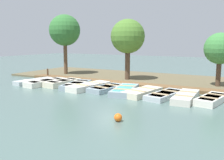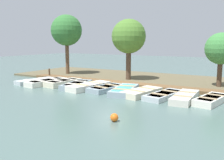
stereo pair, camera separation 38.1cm
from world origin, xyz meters
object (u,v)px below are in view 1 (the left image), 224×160
(rowboat_2, at_px, (62,83))
(rowboat_8, at_px, (165,95))
(rowboat_6, at_px, (125,90))
(park_tree_far_left, at_px, (65,31))
(park_tree_center, at_px, (220,49))
(rowboat_10, at_px, (212,99))
(buoy, at_px, (118,117))
(rowboat_0, at_px, (34,81))
(rowboat_1, at_px, (46,82))
(rowboat_3, at_px, (76,85))
(rowboat_4, at_px, (89,86))
(rowboat_7, at_px, (142,92))
(rowboat_5, at_px, (107,88))
(rowboat_9, at_px, (186,97))
(mooring_post_near, at_px, (48,73))
(park_tree_left, at_px, (128,37))

(rowboat_2, distance_m, rowboat_8, 8.12)
(rowboat_2, xyz_separation_m, rowboat_6, (0.15, 5.39, -0.03))
(park_tree_far_left, relative_size, park_tree_center, 1.49)
(rowboat_10, xyz_separation_m, buoy, (5.45, -2.99, -0.02))
(rowboat_6, relative_size, park_tree_far_left, 0.61)
(rowboat_0, bearing_deg, rowboat_1, 94.05)
(rowboat_3, height_order, rowboat_4, rowboat_4)
(rowboat_7, xyz_separation_m, rowboat_8, (-0.09, 1.44, -0.04))
(rowboat_7, bearing_deg, rowboat_3, -80.29)
(rowboat_5, relative_size, park_tree_far_left, 0.51)
(rowboat_9, relative_size, park_tree_far_left, 0.57)
(rowboat_5, bearing_deg, rowboat_7, 97.13)
(mooring_post_near, bearing_deg, rowboat_1, 41.31)
(buoy, relative_size, park_tree_center, 0.09)
(rowboat_9, height_order, buoy, rowboat_9)
(rowboat_5, xyz_separation_m, rowboat_8, (0.06, 4.12, -0.01))
(rowboat_5, height_order, rowboat_7, rowboat_7)
(rowboat_0, xyz_separation_m, rowboat_8, (-0.11, 10.82, -0.00))
(rowboat_10, xyz_separation_m, mooring_post_near, (-2.57, -14.60, 0.25))
(rowboat_9, xyz_separation_m, park_tree_left, (-4.59, -5.96, 3.52))
(rowboat_8, height_order, mooring_post_near, mooring_post_near)
(rowboat_0, distance_m, rowboat_7, 9.39)
(rowboat_0, distance_m, buoy, 11.75)
(rowboat_1, distance_m, rowboat_9, 10.68)
(rowboat_10, height_order, buoy, rowboat_10)
(park_tree_far_left, bearing_deg, park_tree_left, 87.72)
(rowboat_2, bearing_deg, mooring_post_near, -116.96)
(rowboat_5, height_order, park_tree_far_left, park_tree_far_left)
(rowboat_2, height_order, mooring_post_near, mooring_post_near)
(rowboat_2, height_order, rowboat_5, rowboat_2)
(rowboat_1, xyz_separation_m, rowboat_4, (-0.16, 3.95, 0.01))
(rowboat_1, bearing_deg, mooring_post_near, -132.84)
(park_tree_center, bearing_deg, rowboat_8, -26.58)
(mooring_post_near, xyz_separation_m, park_tree_center, (-2.17, 14.35, 2.37))
(mooring_post_near, bearing_deg, rowboat_10, 80.00)
(mooring_post_near, bearing_deg, park_tree_left, 104.83)
(rowboat_8, bearing_deg, rowboat_1, -77.82)
(rowboat_0, height_order, park_tree_far_left, park_tree_far_left)
(buoy, bearing_deg, rowboat_6, -156.23)
(rowboat_7, bearing_deg, rowboat_10, 102.38)
(rowboat_4, xyz_separation_m, park_tree_left, (-4.63, 0.77, 3.50))
(rowboat_8, xyz_separation_m, rowboat_9, (0.07, 1.24, 0.03))
(rowboat_6, distance_m, rowboat_9, 3.97)
(rowboat_3, relative_size, rowboat_7, 1.07)
(rowboat_7, height_order, park_tree_left, park_tree_left)
(rowboat_7, bearing_deg, park_tree_left, -133.79)
(park_tree_left, xyz_separation_m, park_tree_center, (-0.26, 7.10, -0.90))
(rowboat_10, bearing_deg, rowboat_5, -79.47)
(rowboat_10, height_order, park_tree_left, park_tree_left)
(rowboat_0, distance_m, rowboat_2, 2.72)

